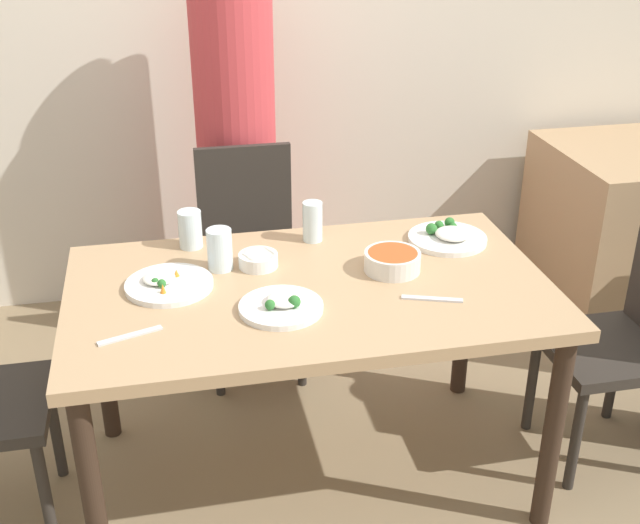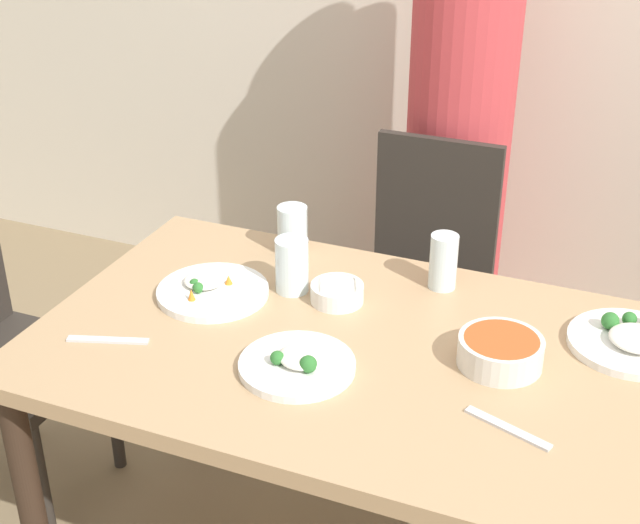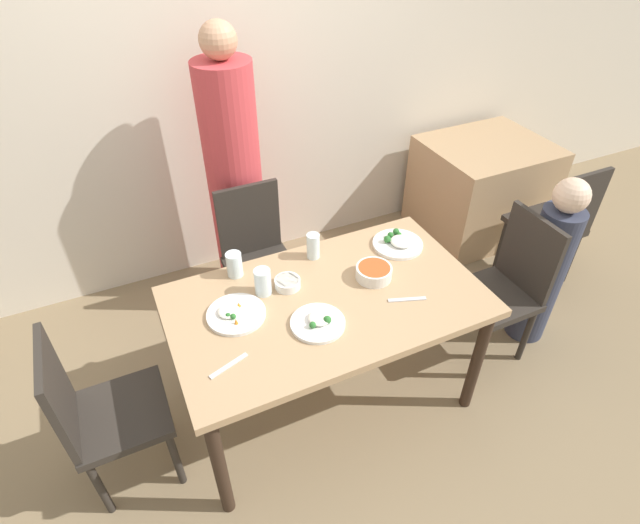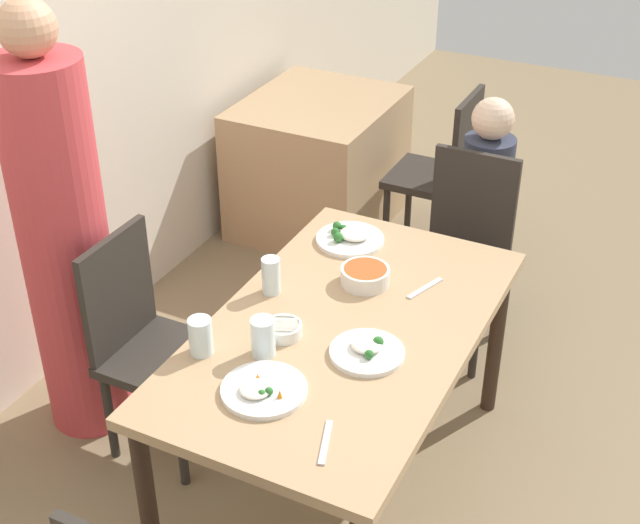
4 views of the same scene
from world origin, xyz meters
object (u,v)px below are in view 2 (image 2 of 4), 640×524
Objects in this scene: plate_rice_adult at (298,363)px; bowl_curry at (500,351)px; person_adult at (458,146)px; chair_adult_spot at (422,282)px; glass_water_tall at (292,230)px.

bowl_curry is at bearing 25.01° from plate_rice_adult.
plate_rice_adult is (-0.01, -1.24, -0.05)m from person_adult.
person_adult is (0.00, 0.33, 0.32)m from chair_adult_spot.
glass_water_tall is (-0.24, -0.42, 0.32)m from chair_adult_spot.
chair_adult_spot is at bearing 89.20° from plate_rice_adult.
chair_adult_spot reaches higher than glass_water_tall.
chair_adult_spot reaches higher than plate_rice_adult.
plate_rice_adult is at bearing -154.99° from bowl_curry.
chair_adult_spot is at bearing -90.00° from person_adult.
glass_water_tall is at bearing 115.19° from plate_rice_adult.
plate_rice_adult is 1.92× the size of glass_water_tall.
glass_water_tall is at bearing -119.90° from chair_adult_spot.
person_adult is 9.73× the size of bowl_curry.
bowl_curry is 0.73× the size of plate_rice_adult.
person_adult reaches higher than plate_rice_adult.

